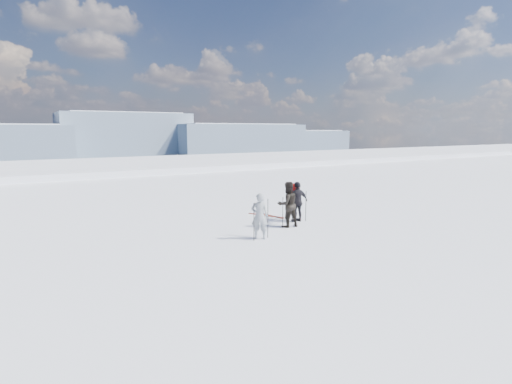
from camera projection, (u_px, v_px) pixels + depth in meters
lake_basin at (125, 235)px, 38.51m from camera, size 820.00×820.00×71.62m
far_mountain_range at (58, 140)px, 413.76m from camera, size 770.00×110.00×53.00m
skier_grey at (260, 216)px, 13.00m from camera, size 0.67×0.60×1.53m
skier_dark at (288, 204)px, 14.61m from camera, size 0.87×0.71×1.68m
skier_pack at (298, 202)px, 15.47m from camera, size 0.92×0.39×1.57m
backpack at (294, 174)px, 15.52m from camera, size 0.34×0.19×0.52m
ski_poles at (284, 212)px, 14.31m from camera, size 3.22×1.44×1.31m
skis_loose at (267, 215)px, 16.64m from camera, size 0.84×1.69×0.03m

